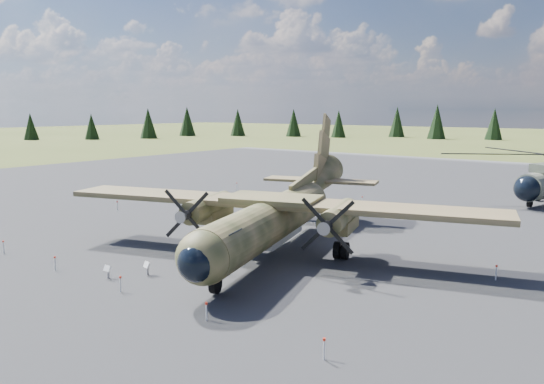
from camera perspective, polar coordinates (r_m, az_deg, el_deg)
The scene contains 7 objects.
ground at distance 38.65m, azimuth -1.52°, elevation -4.79°, with size 500.00×500.00×0.00m, color #5B622B.
apron at distance 46.67m, azimuth 6.22°, elevation -2.46°, with size 120.00×120.00×0.04m, color #5A5A5F.
transport_plane at distance 34.34m, azimuth 0.61°, elevation -1.95°, with size 27.92×24.91×9.33m.
info_placard_left at distance 30.50m, azimuth -17.28°, elevation -7.99°, with size 0.48×0.21×0.74m.
info_placard_right at distance 30.50m, azimuth -13.30°, elevation -7.77°, with size 0.53×0.31×0.78m.
barrier_fence at distance 38.76m, azimuth -2.13°, elevation -3.98°, with size 33.12×29.62×0.85m.
treeline at distance 40.62m, azimuth -2.89°, elevation 2.72°, with size 295.67×300.58×10.97m.
Camera 1 is at (23.60, -29.22, 9.12)m, focal length 35.00 mm.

